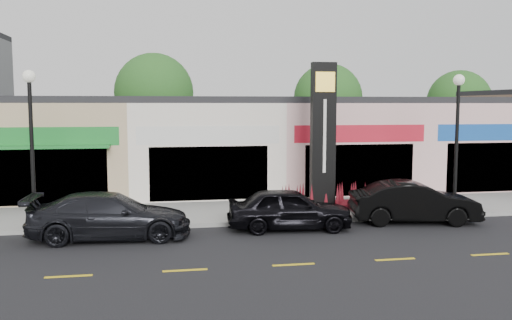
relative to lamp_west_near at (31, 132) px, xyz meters
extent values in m
plane|color=black|center=(8.00, -2.50, -3.48)|extent=(120.00, 120.00, 0.00)
cube|color=gray|center=(8.00, 1.85, -3.40)|extent=(52.00, 4.30, 0.15)
cube|color=gray|center=(8.00, -0.40, -3.40)|extent=(52.00, 0.20, 0.15)
cube|color=tan|center=(-0.50, 9.00, -1.23)|extent=(7.00, 10.00, 4.50)
cube|color=#262628|center=(-0.50, 9.00, 1.17)|extent=(7.00, 10.00, 0.30)
cube|color=black|center=(-0.50, 4.05, -2.08)|extent=(5.25, 0.10, 2.40)
cube|color=#1B7D2C|center=(-0.50, 4.05, -0.38)|extent=(6.30, 0.12, 0.80)
cube|color=#1B7D2C|center=(-0.50, 3.60, -0.78)|extent=(5.60, 0.90, 0.12)
cube|color=silver|center=(6.50, 9.00, -1.23)|extent=(7.00, 10.00, 4.50)
cube|color=#262628|center=(6.50, 9.00, 1.17)|extent=(7.00, 10.00, 0.30)
cube|color=black|center=(6.50, 4.05, -2.08)|extent=(5.25, 0.10, 2.40)
cube|color=silver|center=(6.50, 4.05, -0.38)|extent=(6.30, 0.12, 0.80)
cube|color=beige|center=(13.50, 9.00, -1.23)|extent=(7.00, 10.00, 4.50)
cube|color=#262628|center=(13.50, 9.00, 1.17)|extent=(7.00, 10.00, 0.30)
cube|color=black|center=(13.50, 4.05, -2.08)|extent=(5.25, 0.10, 2.40)
cube|color=red|center=(13.50, 4.05, -0.38)|extent=(6.30, 0.12, 0.80)
cube|color=beige|center=(20.50, 9.00, -1.23)|extent=(7.00, 10.00, 4.50)
cube|color=#262628|center=(20.50, 9.00, 1.17)|extent=(7.00, 10.00, 0.30)
cube|color=black|center=(20.50, 4.05, -2.08)|extent=(5.25, 0.10, 2.40)
cube|color=#1851AC|center=(20.50, 4.05, -0.38)|extent=(6.30, 0.12, 0.80)
cylinder|color=#382619|center=(4.00, 17.00, -1.90)|extent=(0.36, 0.36, 3.15)
sphere|color=#28531A|center=(4.00, 17.00, 1.75)|extent=(5.20, 5.20, 5.20)
cylinder|color=#382619|center=(16.00, 17.00, -1.99)|extent=(0.36, 0.36, 2.97)
sphere|color=#28531A|center=(16.00, 17.00, 1.42)|extent=(4.80, 4.80, 4.80)
cylinder|color=#382619|center=(26.00, 17.00, -2.08)|extent=(0.36, 0.36, 2.80)
sphere|color=#28531A|center=(26.00, 17.00, 1.16)|extent=(4.60, 4.60, 4.60)
cylinder|color=black|center=(0.00, 0.00, -3.18)|extent=(0.32, 0.32, 0.30)
cylinder|color=black|center=(0.00, 0.00, -0.68)|extent=(0.14, 0.14, 5.00)
sphere|color=silver|center=(0.00, 0.00, 1.92)|extent=(0.44, 0.44, 0.44)
cylinder|color=black|center=(16.00, 0.00, -3.18)|extent=(0.32, 0.32, 0.30)
cylinder|color=black|center=(16.00, 0.00, -0.68)|extent=(0.14, 0.14, 5.00)
sphere|color=silver|center=(16.00, 0.00, 1.92)|extent=(0.44, 0.44, 0.44)
cube|color=#570E14|center=(11.00, 1.70, -3.23)|extent=(4.20, 1.30, 0.20)
cube|color=black|center=(11.00, 1.70, -0.33)|extent=(1.00, 0.40, 6.00)
cube|color=yellow|center=(11.00, 1.48, 1.87)|extent=(0.80, 0.05, 0.80)
cube|color=silver|center=(11.00, 1.48, -0.33)|extent=(0.12, 0.04, 3.00)
imported|color=black|center=(2.71, -1.57, -2.71)|extent=(2.32, 5.36, 1.54)
imported|color=black|center=(8.88, -1.31, -2.72)|extent=(2.12, 4.54, 1.50)
imported|color=black|center=(13.75, -1.03, -2.70)|extent=(2.43, 4.95, 1.56)
camera|label=1|loc=(4.44, -19.77, 0.96)|focal=38.00mm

